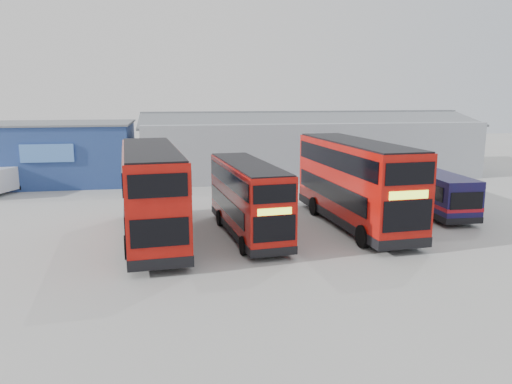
# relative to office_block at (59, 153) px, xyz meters

# --- Properties ---
(ground_plane) EXTENTS (120.00, 120.00, 0.00)m
(ground_plane) POSITION_rel_office_block_xyz_m (14.00, -17.99, -2.58)
(ground_plane) COLOR #959691
(ground_plane) RESTS_ON ground
(office_block) EXTENTS (12.30, 8.32, 5.12)m
(office_block) POSITION_rel_office_block_xyz_m (0.00, 0.00, 0.00)
(office_block) COLOR navy
(office_block) RESTS_ON ground
(maintenance_shed) EXTENTS (30.50, 12.00, 5.89)m
(maintenance_shed) POSITION_rel_office_block_xyz_m (22.00, 2.01, 0.02)
(maintenance_shed) COLOR #979CA5
(maintenance_shed) RESTS_ON ground
(double_decker_left) EXTENTS (3.82, 11.66, 4.85)m
(double_decker_left) POSITION_rel_office_block_xyz_m (8.49, -18.65, -0.17)
(double_decker_left) COLOR #A70F09
(double_decker_left) RESTS_ON ground
(double_decker_centre) EXTENTS (3.28, 9.52, 3.95)m
(double_decker_centre) POSITION_rel_office_block_xyz_m (13.51, -18.61, -0.61)
(double_decker_centre) COLOR #A70F09
(double_decker_centre) RESTS_ON ground
(double_decker_right) EXTENTS (3.67, 11.78, 4.91)m
(double_decker_right) POSITION_rel_office_block_xyz_m (19.83, -17.63, -0.14)
(double_decker_right) COLOR #A70F09
(double_decker_right) RESTS_ON ground
(single_decker_blue) EXTENTS (2.49, 9.88, 2.67)m
(single_decker_blue) POSITION_rel_office_block_xyz_m (25.80, -14.52, -1.25)
(single_decker_blue) COLOR #0E0F3F
(single_decker_blue) RESTS_ON ground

